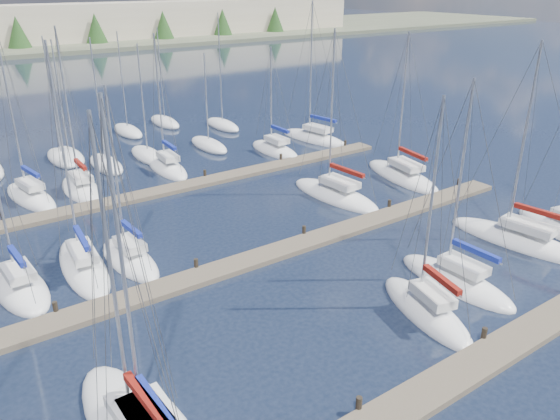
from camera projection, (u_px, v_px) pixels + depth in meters
ground at (64, 120)px, 66.79m from camera, size 400.00×400.00×0.00m
dock_near at (442, 384)px, 23.13m from camera, size 44.00×1.93×1.10m
dock_mid at (261, 257)px, 33.66m from camera, size 44.00×1.93×1.10m
dock_far at (166, 190)px, 44.18m from camera, size 44.00×1.93×1.10m
sailboat_o at (81, 189)px, 44.37m from camera, size 2.77×7.22×13.54m
sailboat_r at (315, 138)px, 58.34m from camera, size 3.95×9.37×14.72m
sailboat_l at (335, 195)px, 43.18m from camera, size 3.50×9.13×13.47m
sailboat_m at (402, 176)px, 47.28m from camera, size 4.54×9.66×12.84m
sailboat_e at (456, 281)px, 30.90m from camera, size 2.54×7.59×12.20m
sailboat_d at (426, 310)px, 28.17m from camera, size 3.92×7.46×11.94m
sailboat_f at (518, 240)px, 35.71m from camera, size 3.97×9.79×13.48m
sailboat_p at (168, 168)px, 49.32m from camera, size 2.89×7.42×12.53m
sailboat_j at (130, 259)px, 33.32m from camera, size 2.62×6.67×11.39m
sailboat_n at (31, 197)px, 42.77m from camera, size 3.54×8.07×14.11m
sailboat_q at (275, 150)px, 54.35m from camera, size 2.66×7.34×10.83m
sailboat_h at (20, 288)px, 30.24m from camera, size 2.93×6.82×11.54m
sailboat_i at (83, 266)px, 32.48m from camera, size 3.14×8.64×13.83m
distant_boats at (64, 156)px, 52.17m from camera, size 36.93×20.75×13.30m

